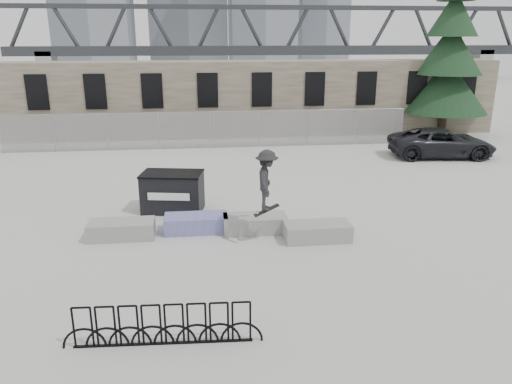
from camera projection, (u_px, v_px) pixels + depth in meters
ground at (221, 232)px, 15.86m from camera, size 120.00×120.00×0.00m
stone_wall at (208, 99)px, 30.57m from camera, size 36.00×2.58×4.50m
chainlink_fence at (210, 129)px, 27.39m from camera, size 22.06×0.06×2.02m
planter_far_left at (121, 229)px, 15.36m from camera, size 2.00×0.90×0.53m
planter_center_left at (196, 223)px, 15.87m from camera, size 2.00×0.90×0.53m
planter_center_right at (255, 223)px, 15.84m from camera, size 2.00×0.90×0.53m
planter_offset at (317, 231)px, 15.20m from camera, size 2.00×0.90×0.53m
dumpster at (173, 192)px, 17.62m from camera, size 2.31×1.65×1.39m
bike_rack at (163, 325)px, 9.99m from camera, size 4.04×0.24×0.90m
spruce_tree at (449, 58)px, 30.11m from camera, size 5.11×5.11×11.50m
truss_bridge at (274, 49)px, 67.82m from camera, size 70.00×3.00×9.80m
suv at (442, 143)px, 25.50m from camera, size 5.50×2.99×1.46m
skateboarder at (267, 180)px, 14.48m from camera, size 0.84×1.25×1.99m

